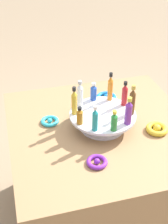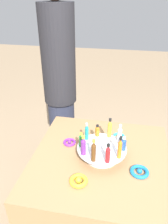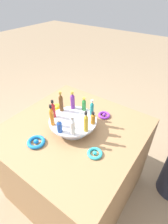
# 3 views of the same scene
# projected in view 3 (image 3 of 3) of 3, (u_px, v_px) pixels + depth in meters

# --- Properties ---
(ground_plane) EXTENTS (12.00, 12.00, 0.00)m
(ground_plane) POSITION_uv_depth(u_px,v_px,m) (76.00, 186.00, 1.61)
(ground_plane) COLOR #997F60
(party_table) EXTENTS (0.89, 0.89, 0.71)m
(party_table) POSITION_uv_depth(u_px,v_px,m) (75.00, 162.00, 1.39)
(party_table) COLOR #9E754C
(party_table) RESTS_ON ground_plane
(display_stand) EXTENTS (0.31, 0.31, 0.08)m
(display_stand) POSITION_uv_depth(u_px,v_px,m) (73.00, 123.00, 1.15)
(display_stand) COLOR silver
(display_stand) RESTS_ON party_table
(bottle_orange) EXTENTS (0.02, 0.02, 0.15)m
(bottle_orange) POSITION_uv_depth(u_px,v_px,m) (52.00, 116.00, 1.05)
(bottle_orange) COLOR orange
(bottle_orange) RESTS_ON display_stand
(bottle_blue) EXTENTS (0.03, 0.03, 0.09)m
(bottle_blue) POSITION_uv_depth(u_px,v_px,m) (59.00, 126.00, 1.02)
(bottle_blue) COLOR #234CAD
(bottle_blue) RESTS_ON display_stand
(bottle_clear) EXTENTS (0.03, 0.03, 0.13)m
(bottle_clear) POSITION_uv_depth(u_px,v_px,m) (73.00, 126.00, 0.99)
(bottle_clear) COLOR silver
(bottle_clear) RESTS_ON display_stand
(bottle_gold) EXTENTS (0.03, 0.03, 0.14)m
(bottle_gold) POSITION_uv_depth(u_px,v_px,m) (86.00, 122.00, 1.01)
(bottle_gold) COLOR gold
(bottle_gold) RESTS_ON display_stand
(bottle_amber) EXTENTS (0.03, 0.03, 0.08)m
(bottle_amber) POSITION_uv_depth(u_px,v_px,m) (93.00, 118.00, 1.08)
(bottle_amber) COLOR #AD6B19
(bottle_amber) RESTS_ON display_stand
(bottle_teal) EXTENTS (0.03, 0.03, 0.12)m
(bottle_teal) POSITION_uv_depth(u_px,v_px,m) (92.00, 108.00, 1.14)
(bottle_teal) COLOR teal
(bottle_teal) RESTS_ON display_stand
(bottle_green) EXTENTS (0.03, 0.03, 0.10)m
(bottle_green) POSITION_uv_depth(u_px,v_px,m) (84.00, 104.00, 1.19)
(bottle_green) COLOR #288438
(bottle_green) RESTS_ON display_stand
(bottle_purple) EXTENTS (0.03, 0.03, 0.13)m
(bottle_purple) POSITION_uv_depth(u_px,v_px,m) (73.00, 101.00, 1.20)
(bottle_purple) COLOR #702D93
(bottle_purple) RESTS_ON display_stand
(bottle_brown) EXTENTS (0.03, 0.03, 0.15)m
(bottle_brown) POSITION_uv_depth(u_px,v_px,m) (61.00, 102.00, 1.17)
(bottle_brown) COLOR brown
(bottle_brown) RESTS_ON display_stand
(bottle_red) EXTENTS (0.03, 0.03, 0.13)m
(bottle_red) POSITION_uv_depth(u_px,v_px,m) (53.00, 109.00, 1.12)
(bottle_red) COLOR #B21E23
(bottle_red) RESTS_ON display_stand
(ribbon_bow_gold) EXTENTS (0.10, 0.10, 0.04)m
(ribbon_bow_gold) POSITION_uv_depth(u_px,v_px,m) (57.00, 108.00, 1.35)
(ribbon_bow_gold) COLOR gold
(ribbon_bow_gold) RESTS_ON party_table
(ribbon_bow_blue) EXTENTS (0.11, 0.11, 0.03)m
(ribbon_bow_blue) POSITION_uv_depth(u_px,v_px,m) (36.00, 142.00, 1.06)
(ribbon_bow_blue) COLOR blue
(ribbon_bow_blue) RESTS_ON party_table
(ribbon_bow_teal) EXTENTS (0.09, 0.09, 0.02)m
(ribbon_bow_teal) POSITION_uv_depth(u_px,v_px,m) (95.00, 153.00, 1.00)
(ribbon_bow_teal) COLOR #2DB7CC
(ribbon_bow_teal) RESTS_ON party_table
(ribbon_bow_purple) EXTENTS (0.09, 0.09, 0.03)m
(ribbon_bow_purple) POSITION_uv_depth(u_px,v_px,m) (104.00, 115.00, 1.28)
(ribbon_bow_purple) COLOR purple
(ribbon_bow_purple) RESTS_ON party_table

